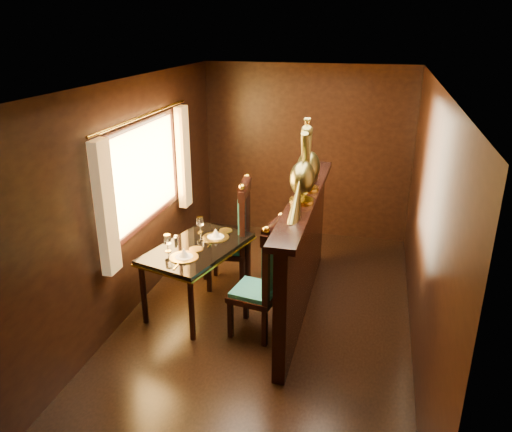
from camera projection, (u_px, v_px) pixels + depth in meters
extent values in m
plane|color=black|center=(267.00, 319.00, 5.42)|extent=(5.00, 5.00, 0.00)
cube|color=black|center=(306.00, 153.00, 7.23)|extent=(3.00, 0.04, 2.50)
cube|color=black|center=(167.00, 370.00, 2.71)|extent=(3.00, 0.04, 2.50)
cube|color=black|center=(131.00, 200.00, 5.31)|extent=(0.04, 5.00, 2.50)
cube|color=black|center=(426.00, 226.00, 4.63)|extent=(0.04, 5.00, 2.50)
cube|color=beige|center=(269.00, 83.00, 4.52)|extent=(3.00, 5.00, 0.04)
cube|color=#FFC672|center=(142.00, 174.00, 5.50)|extent=(0.01, 1.70, 1.05)
cube|color=#FFB345|center=(105.00, 209.00, 4.62)|extent=(0.10, 0.22, 1.30)
cube|color=#FFB345|center=(183.00, 157.00, 6.38)|extent=(0.10, 0.22, 1.30)
cylinder|color=gold|center=(144.00, 116.00, 5.25)|extent=(0.03, 2.20, 0.03)
cube|color=black|center=(303.00, 257.00, 5.38)|extent=(0.12, 2.60, 1.30)
cube|color=#323819|center=(297.00, 252.00, 5.38)|extent=(0.02, 2.20, 0.95)
cube|color=black|center=(305.00, 197.00, 5.14)|extent=(0.26, 2.70, 0.06)
cube|color=black|center=(197.00, 248.00, 5.42)|extent=(1.05, 1.39, 0.04)
cube|color=gold|center=(198.00, 250.00, 5.43)|extent=(1.07, 1.42, 0.02)
cylinder|color=black|center=(144.00, 294.00, 5.25)|extent=(0.06, 0.06, 0.68)
cylinder|color=black|center=(192.00, 310.00, 4.96)|extent=(0.06, 0.06, 0.68)
cylinder|color=black|center=(205.00, 254.00, 6.15)|extent=(0.06, 0.06, 0.68)
cylinder|color=black|center=(248.00, 265.00, 5.87)|extent=(0.06, 0.06, 0.68)
cylinder|color=gold|center=(184.00, 257.00, 5.15)|extent=(0.30, 0.30, 0.01)
cone|color=silver|center=(184.00, 252.00, 5.13)|extent=(0.11, 0.11, 0.10)
cylinder|color=gold|center=(216.00, 237.00, 5.63)|extent=(0.30, 0.30, 0.01)
cone|color=silver|center=(216.00, 233.00, 5.61)|extent=(0.11, 0.11, 0.10)
cylinder|color=silver|center=(175.00, 240.00, 5.50)|extent=(0.03, 0.03, 0.06)
cylinder|color=silver|center=(176.00, 238.00, 5.55)|extent=(0.03, 0.03, 0.06)
cube|color=black|center=(255.00, 295.00, 5.06)|extent=(0.53, 0.53, 0.06)
cube|color=#165F63|center=(255.00, 290.00, 5.04)|extent=(0.47, 0.47, 0.05)
cube|color=#165F63|center=(273.00, 265.00, 4.84)|extent=(0.09, 0.36, 0.58)
cube|color=black|center=(231.00, 320.00, 5.05)|extent=(0.05, 0.05, 0.41)
cube|color=black|center=(265.00, 328.00, 4.91)|extent=(0.05, 0.05, 0.41)
cube|color=black|center=(246.00, 302.00, 5.37)|extent=(0.05, 0.05, 0.41)
cube|color=black|center=(279.00, 309.00, 5.23)|extent=(0.05, 0.05, 0.41)
sphere|color=gold|center=(266.00, 230.00, 4.52)|extent=(0.07, 0.07, 0.07)
sphere|color=gold|center=(281.00, 216.00, 4.85)|extent=(0.07, 0.07, 0.07)
cube|color=black|center=(228.00, 250.00, 5.99)|extent=(0.53, 0.53, 0.06)
cube|color=#165F63|center=(228.00, 246.00, 5.97)|extent=(0.48, 0.48, 0.05)
cube|color=#165F63|center=(245.00, 220.00, 5.82)|extent=(0.08, 0.38, 0.62)
cube|color=black|center=(209.00, 275.00, 5.92)|extent=(0.05, 0.05, 0.43)
cube|color=black|center=(242.00, 277.00, 5.87)|extent=(0.05, 0.05, 0.43)
cube|color=black|center=(216.00, 260.00, 6.29)|extent=(0.05, 0.05, 0.43)
cube|color=black|center=(247.00, 262.00, 6.24)|extent=(0.05, 0.05, 0.43)
sphere|color=gold|center=(242.00, 187.00, 5.47)|extent=(0.07, 0.07, 0.07)
sphere|color=gold|center=(247.00, 177.00, 5.84)|extent=(0.07, 0.07, 0.07)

